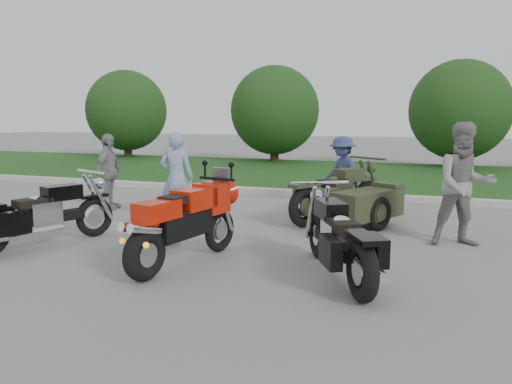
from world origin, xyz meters
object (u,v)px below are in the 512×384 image
(cruiser_left, at_px, (38,218))
(cruiser_sidecar, at_px, (353,201))
(cruiser_right, at_px, (341,243))
(person_grey, at_px, (464,185))
(person_denim, at_px, (342,172))
(person_back, at_px, (108,172))
(sportbike_red, at_px, (183,221))
(person_stripe, at_px, (177,178))

(cruiser_left, relative_size, cruiser_sidecar, 0.96)
(cruiser_right, distance_m, person_grey, 2.79)
(person_denim, height_order, person_back, person_back)
(person_denim, bearing_deg, cruiser_sidecar, -33.71)
(sportbike_red, distance_m, person_denim, 5.14)
(person_grey, bearing_deg, person_back, 158.27)
(cruiser_right, height_order, cruiser_sidecar, cruiser_sidecar)
(cruiser_left, xyz_separation_m, person_denim, (3.90, 4.86, 0.31))
(person_grey, xyz_separation_m, person_back, (-7.10, 0.78, -0.15))
(cruiser_left, bearing_deg, sportbike_red, 20.44)
(cruiser_left, height_order, person_back, person_back)
(cruiser_left, xyz_separation_m, person_stripe, (1.22, 2.26, 0.40))
(cruiser_right, relative_size, person_stripe, 1.27)
(cruiser_left, distance_m, cruiser_sidecar, 5.42)
(person_stripe, relative_size, person_denim, 1.11)
(person_grey, distance_m, person_back, 7.14)
(cruiser_left, height_order, person_denim, person_denim)
(cruiser_sidecar, bearing_deg, person_denim, 136.39)
(cruiser_left, height_order, cruiser_sidecar, cruiser_sidecar)
(cruiser_right, height_order, person_back, person_back)
(cruiser_left, distance_m, cruiser_right, 4.69)
(person_grey, relative_size, person_back, 1.18)
(cruiser_right, xyz_separation_m, person_denim, (-0.78, 4.84, 0.31))
(cruiser_sidecar, distance_m, person_denim, 1.76)
(sportbike_red, relative_size, person_stripe, 1.28)
(cruiser_left, relative_size, person_grey, 1.19)
(cruiser_right, xyz_separation_m, person_grey, (1.54, 2.28, 0.49))
(cruiser_right, bearing_deg, sportbike_red, 155.18)
(cruiser_sidecar, bearing_deg, person_stripe, -133.25)
(person_denim, bearing_deg, cruiser_right, -40.54)
(cruiser_sidecar, bearing_deg, person_back, -148.35)
(person_stripe, bearing_deg, cruiser_sidecar, -174.26)
(cruiser_sidecar, relative_size, person_back, 1.47)
(person_grey, distance_m, person_denim, 3.46)
(sportbike_red, bearing_deg, person_stripe, 132.28)
(cruiser_sidecar, xyz_separation_m, person_denim, (-0.48, 1.66, 0.33))
(cruiser_sidecar, distance_m, person_stripe, 3.32)
(person_stripe, bearing_deg, cruiser_left, 51.10)
(cruiser_right, relative_size, person_grey, 1.14)
(person_stripe, bearing_deg, sportbike_red, 108.98)
(cruiser_left, bearing_deg, person_back, 128.56)
(cruiser_right, distance_m, cruiser_sidecar, 3.19)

